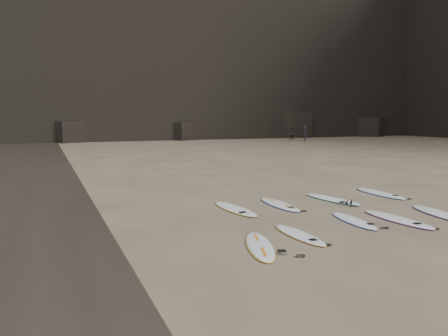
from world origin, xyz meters
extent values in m
plane|color=#897559|center=(0.00, 0.00, 0.00)|extent=(240.00, 240.00, 0.00)
cube|color=black|center=(10.00, 60.00, 20.00)|extent=(170.00, 32.00, 40.00)
cube|color=black|center=(8.00, 45.00, 1.16)|extent=(4.23, 4.46, 2.33)
cube|color=black|center=(25.00, 46.00, 1.80)|extent=(5.95, 5.19, 3.59)
cube|color=black|center=(38.00, 44.00, 1.44)|extent=(5.31, 5.56, 2.88)
cube|color=black|center=(-6.00, 45.00, 1.25)|extent=(4.49, 4.76, 2.49)
ellipsoid|color=white|center=(-3.97, -1.10, 0.04)|extent=(1.32, 2.45, 0.09)
ellipsoid|color=white|center=(-2.59, -0.62, 0.04)|extent=(0.54, 2.21, 0.08)
ellipsoid|color=white|center=(-0.30, 0.09, 0.04)|extent=(0.83, 2.29, 0.08)
ellipsoid|color=white|center=(1.00, -0.28, 0.05)|extent=(0.67, 2.65, 0.10)
ellipsoid|color=white|center=(2.75, -0.25, 0.05)|extent=(1.19, 2.75, 0.10)
ellipsoid|color=white|center=(-2.84, 2.88, 0.05)|extent=(0.85, 2.66, 0.09)
ellipsoid|color=white|center=(-1.13, 2.97, 0.05)|extent=(0.70, 2.60, 0.09)
ellipsoid|color=white|center=(1.13, 3.04, 0.05)|extent=(1.03, 2.68, 0.09)
ellipsoid|color=white|center=(3.61, 3.33, 0.05)|extent=(0.76, 2.76, 0.10)
imported|color=black|center=(21.73, 36.59, 0.95)|extent=(0.53, 0.74, 1.91)
imported|color=black|center=(21.17, 39.07, 0.86)|extent=(0.95, 0.81, 1.72)
camera|label=1|loc=(-8.55, -9.94, 3.05)|focal=35.00mm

